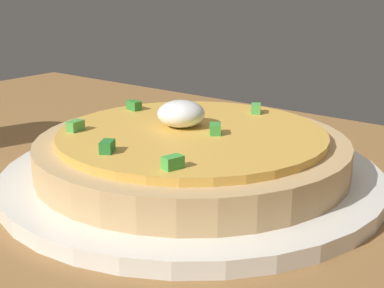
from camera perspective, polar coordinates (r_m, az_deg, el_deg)
dining_table at (r=37.59cm, az=-15.29°, el=-9.85°), size 95.51×77.85×2.03cm
plate at (r=43.26cm, az=0.00°, el=-3.27°), size 29.49×29.49×1.16cm
pizza at (r=42.59cm, az=-0.03°, el=-0.61°), size 24.12×24.12×5.15cm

